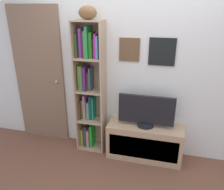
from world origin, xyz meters
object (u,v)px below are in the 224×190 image
television (146,112)px  football (88,13)px  bookshelf (89,87)px  door (40,77)px  tv_stand (144,141)px

television → football: bearing=176.7°
television → bookshelf: bearing=174.8°
football → television: bearing=-3.3°
door → tv_stand: bearing=-5.6°
television → door: bearing=174.5°
bookshelf → tv_stand: size_ratio=1.81×
football → television: (0.77, -0.04, -1.21)m
bookshelf → television: (0.80, -0.07, -0.24)m
bookshelf → door: door is taller
bookshelf → football: bearing=-45.5°
tv_stand → television: bearing=90.0°
bookshelf → door: (-0.80, 0.08, 0.06)m
football → door: bearing=172.4°
tv_stand → door: size_ratio=0.50×
tv_stand → television: size_ratio=1.38×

